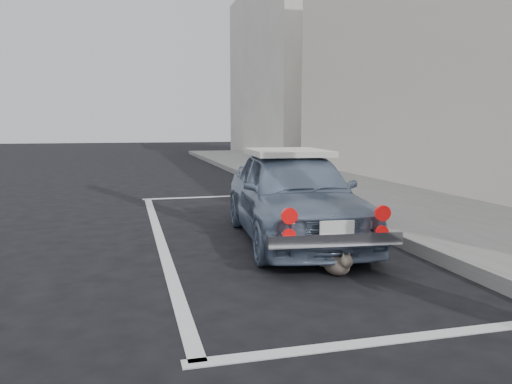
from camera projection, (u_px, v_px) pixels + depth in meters
ground at (308, 319)px, 3.73m from camera, size 80.00×80.00×0.00m
sidewalk at (487, 231)px, 6.44m from camera, size 2.80×40.00×0.15m
building_far at (287, 72)px, 23.97m from camera, size 3.50×10.00×8.00m
pline_rear at (404, 338)px, 3.38m from camera, size 3.00×0.12×0.01m
pline_front at (218, 197)px, 10.09m from camera, size 3.00×0.12×0.01m
pline_side at (160, 238)px, 6.38m from camera, size 0.12×7.00×0.01m
retro_coupe at (293, 194)px, 6.23m from camera, size 1.65×3.49×1.15m
cat at (338, 263)px, 4.80m from camera, size 0.29×0.47×0.25m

